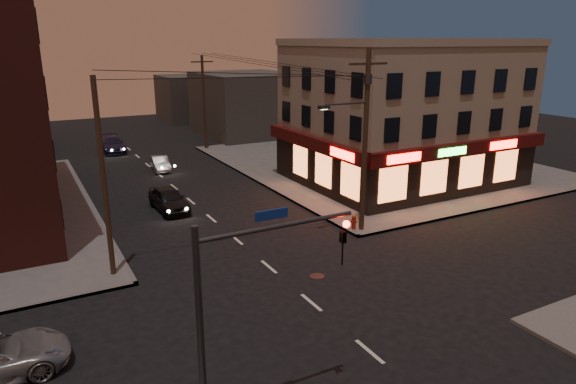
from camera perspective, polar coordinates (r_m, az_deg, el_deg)
ground at (r=21.94m, az=2.61°, el=-12.18°), size 120.00×120.00×0.00m
sidewalk_ne at (r=46.37m, az=9.68°, el=3.24°), size 24.00×28.00×0.15m
pizza_building at (r=39.90m, az=12.61°, el=8.66°), size 15.85×12.85×10.50m
bg_building_ne_a at (r=59.92m, az=-4.62°, el=9.72°), size 10.00×12.00×7.00m
bg_building_ne_b at (r=72.29m, az=-10.67°, el=10.25°), size 8.00×8.00×6.00m
utility_pole_main at (r=28.22m, az=8.42°, el=6.61°), size 4.20×0.44×10.00m
utility_pole_far at (r=51.62m, az=-9.33°, el=9.76°), size 0.26×0.26×9.00m
utility_pole_west at (r=23.91m, az=-19.80°, el=1.29°), size 0.24×0.24×9.00m
traffic_signal at (r=13.34m, az=-5.55°, el=-12.10°), size 4.49×0.32×6.47m
sedan_near at (r=33.77m, az=-13.11°, el=-0.77°), size 1.92×4.45×1.50m
sedan_mid at (r=44.51m, az=-14.02°, el=3.11°), size 1.63×3.71×1.18m
sedan_far at (r=53.32m, az=-18.93°, el=5.03°), size 2.15×5.11×1.47m
fire_hydrant at (r=29.52m, az=7.32°, el=-3.28°), size 0.37×0.37×0.82m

